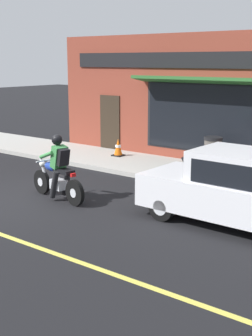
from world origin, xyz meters
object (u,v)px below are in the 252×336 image
(motorcycle_with_rider, at_px, (58,173))
(car_hatchback, at_px, (233,189))
(trash_bin, at_px, (213,153))

(motorcycle_with_rider, relative_size, car_hatchback, 0.53)
(car_hatchback, distance_m, trash_bin, 4.48)
(motorcycle_with_rider, xyz_separation_m, trash_bin, (4.72, -1.73, -0.04))
(motorcycle_with_rider, height_order, car_hatchback, motorcycle_with_rider)
(car_hatchback, bearing_deg, trash_bin, 32.77)
(motorcycle_with_rider, bearing_deg, trash_bin, -20.07)
(motorcycle_with_rider, bearing_deg, car_hatchback, -76.95)
(motorcycle_with_rider, height_order, trash_bin, motorcycle_with_rider)
(motorcycle_with_rider, relative_size, trash_bin, 2.05)
(motorcycle_with_rider, xyz_separation_m, car_hatchback, (0.96, -4.15, 0.09))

